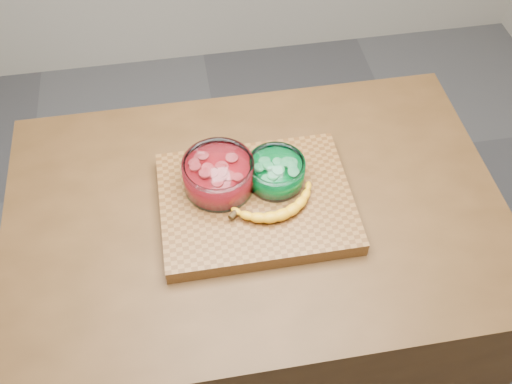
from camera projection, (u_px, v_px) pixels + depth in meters
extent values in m
plane|color=#56575B|center=(256.00, 355.00, 2.07)|extent=(3.50, 3.50, 0.00)
cube|color=#4F3217|center=(256.00, 296.00, 1.72)|extent=(1.20, 0.80, 0.90)
cube|color=brown|center=(256.00, 202.00, 1.35)|extent=(0.45, 0.35, 0.04)
cylinder|color=white|center=(219.00, 175.00, 1.33)|extent=(0.17, 0.17, 0.08)
cylinder|color=red|center=(219.00, 178.00, 1.34)|extent=(0.15, 0.15, 0.04)
cylinder|color=#FF5057|center=(218.00, 169.00, 1.31)|extent=(0.14, 0.14, 0.02)
cylinder|color=white|center=(276.00, 172.00, 1.34)|extent=(0.14, 0.14, 0.06)
cylinder|color=#009635|center=(276.00, 174.00, 1.35)|extent=(0.11, 0.11, 0.04)
cylinder|color=#6DE88D|center=(276.00, 167.00, 1.33)|extent=(0.11, 0.11, 0.02)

